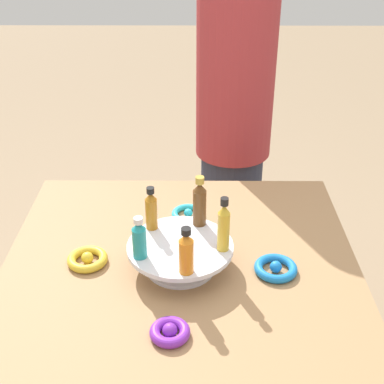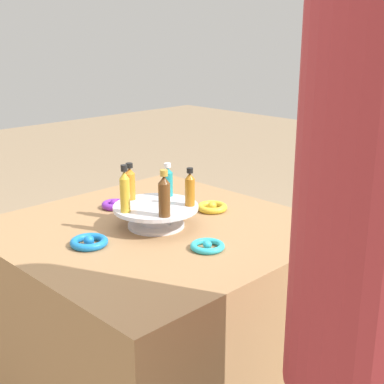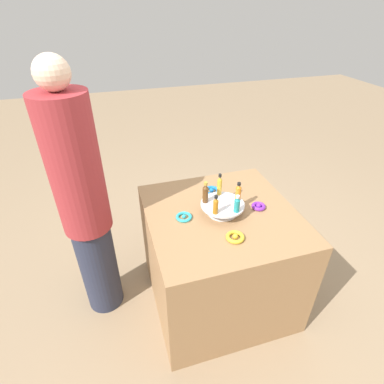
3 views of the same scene
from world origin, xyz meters
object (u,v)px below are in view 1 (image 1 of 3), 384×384
Objects in this scene: bottle_gold at (224,226)px; person_figure at (234,117)px; ribbon_bow_gold at (87,259)px; bottle_amber at (151,210)px; bottle_teal at (139,239)px; ribbon_bow_blue at (276,268)px; ribbon_bow_purple at (170,332)px; ribbon_bow_teal at (188,214)px; display_stand at (180,253)px; bottle_orange at (186,252)px; bottle_brown at (200,203)px.

person_figure is at bearing 174.56° from bottle_gold.
bottle_amber is at bearing 109.56° from ribbon_bow_gold.
ribbon_bow_blue is at bearing 95.36° from bottle_teal.
ribbon_bow_gold is at bearing -139.06° from ribbon_bow_purple.
person_figure is (-0.55, 0.16, 0.08)m from ribbon_bow_teal.
bottle_gold is at bearing 84.42° from ribbon_bow_gold.
person_figure is (-0.79, 0.18, 0.04)m from display_stand.
bottle_orange is at bearing -44.99° from bottle_gold.
ribbon_bow_blue is at bearing 111.60° from bottle_orange.
ribbon_bow_gold is (-0.06, -0.14, -0.11)m from bottle_teal.
ribbon_bow_purple is at bearing -4.06° from ribbon_bow_teal.
bottle_teal is 0.35m from ribbon_bow_blue.
ribbon_bow_teal is (-0.34, 0.00, -0.11)m from bottle_orange.
bottle_gold reaches higher than ribbon_bow_blue.
display_stand is 2.22× the size of bottle_amber.
ribbon_bow_gold reaches higher than ribbon_bow_teal.
bottle_teal reaches higher than ribbon_bow_gold.
bottle_amber is at bearing -6.75° from person_figure.
display_stand is 0.24m from ribbon_bow_blue.
bottle_teal is at bearing -21.25° from ribbon_bow_teal.
ribbon_bow_gold is 0.34m from ribbon_bow_teal.
bottle_teal is at bearing -84.64° from ribbon_bow_blue.
bottle_amber reaches higher than ribbon_bow_blue.
bottle_orange is 1.10× the size of ribbon_bow_blue.
bottle_teal is 1.24× the size of ribbon_bow_purple.
bottle_orange reaches higher than ribbon_bow_blue.
display_stand is 0.13m from bottle_orange.
bottle_brown is 1.35× the size of ribbon_bow_gold.
ribbon_bow_blue is at bearing 85.94° from ribbon_bow_gold.
bottle_brown is at bearing -120.36° from ribbon_bow_blue.
bottle_gold is 1.64× the size of ribbon_bow_purple.
ribbon_bow_gold is (0.08, -0.28, -0.12)m from bottle_brown.
bottle_brown reaches higher than display_stand.
bottle_teal is 1.06× the size of ribbon_bow_gold.
ribbon_bow_teal is 0.06× the size of person_figure.
bottle_amber is 1.10× the size of ribbon_bow_blue.
ribbon_bow_purple is (0.22, -0.12, -0.12)m from bottle_gold.
ribbon_bow_blue is (-0.22, 0.25, -0.00)m from ribbon_bow_purple.
bottle_orange reaches higher than ribbon_bow_gold.
bottle_brown is at bearing 168.94° from ribbon_bow_purple.
bottle_gold is at bearing 19.00° from ribbon_bow_teal.
ribbon_bow_teal is (-0.14, -0.03, -0.12)m from bottle_brown.
bottle_orange is at bearing 27.01° from bottle_amber.
ribbon_bow_blue is (0.02, 0.24, -0.03)m from display_stand.
bottle_teal is at bearing -44.99° from bottle_brown.
bottle_brown reaches higher than bottle_teal.
person_figure is (-0.70, 0.13, -0.05)m from bottle_brown.
bottle_amber is (-0.07, -0.07, 0.08)m from display_stand.
bottle_gold is 1.48× the size of ribbon_bow_teal.
bottle_teal is at bearing -80.99° from bottle_gold.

